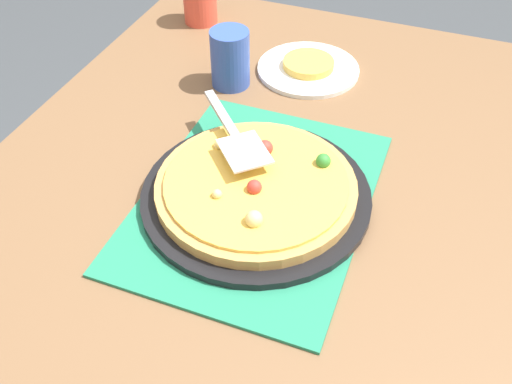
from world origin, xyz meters
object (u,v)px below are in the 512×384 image
at_px(pizza_pan, 256,195).
at_px(served_slice_left, 309,64).
at_px(pizza, 256,186).
at_px(plate_near_left, 308,69).
at_px(cup_corner, 230,58).
at_px(pizza_server, 234,135).

distance_m(pizza_pan, served_slice_left, 0.42).
distance_m(pizza, plate_near_left, 0.42).
xyz_separation_m(pizza, cup_corner, (0.31, 0.18, 0.03)).
xyz_separation_m(plate_near_left, served_slice_left, (0.00, 0.00, 0.01)).
relative_size(pizza, cup_corner, 2.75).
relative_size(pizza, pizza_server, 1.67).
height_order(plate_near_left, pizza_server, pizza_server).
distance_m(pizza, pizza_server, 0.10).
bearing_deg(cup_corner, pizza, -150.57).
xyz_separation_m(pizza_pan, pizza, (0.00, -0.00, 0.02)).
distance_m(plate_near_left, cup_corner, 0.18).
bearing_deg(pizza, plate_near_left, 5.15).
bearing_deg(pizza_pan, cup_corner, 29.36).
height_order(pizza_pan, cup_corner, cup_corner).
relative_size(pizza_pan, cup_corner, 3.17).
bearing_deg(served_slice_left, pizza_server, 175.11).
relative_size(served_slice_left, pizza_server, 0.56).
height_order(cup_corner, pizza_server, cup_corner).
xyz_separation_m(served_slice_left, pizza_server, (-0.34, 0.03, 0.05)).
bearing_deg(plate_near_left, pizza_server, 175.11).
bearing_deg(served_slice_left, cup_corner, 127.24).
bearing_deg(served_slice_left, plate_near_left, -90.00).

